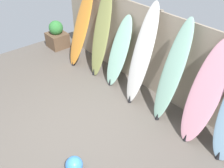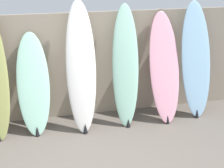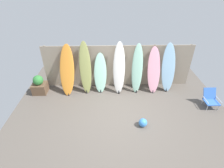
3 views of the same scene
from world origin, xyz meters
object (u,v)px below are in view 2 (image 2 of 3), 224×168
Objects in this scene: surfboard_seafoam_2 at (33,85)px; surfboard_seafoam_4 at (125,67)px; surfboard_white_3 at (81,69)px; surfboard_pink_5 at (164,69)px; surfboard_skyblue_6 at (196,61)px.

surfboard_seafoam_4 reaches higher than surfboard_seafoam_2.
surfboard_seafoam_4 is at bearing 2.27° from surfboard_white_3.
surfboard_white_3 is 1.13× the size of surfboard_pink_5.
surfboard_seafoam_4 is at bearing -1.90° from surfboard_seafoam_2.
surfboard_skyblue_6 is (0.58, 0.02, 0.08)m from surfboard_pink_5.
surfboard_skyblue_6 reaches higher than surfboard_seafoam_2.
surfboard_pink_5 is 0.92× the size of surfboard_skyblue_6.
surfboard_skyblue_6 reaches higher than surfboard_seafoam_4.
surfboard_skyblue_6 is at bearing 1.43° from surfboard_seafoam_4.
surfboard_white_3 is 0.72m from surfboard_seafoam_4.
surfboard_seafoam_4 is at bearing -179.23° from surfboard_pink_5.
surfboard_seafoam_2 is 1.48m from surfboard_seafoam_4.
surfboard_seafoam_4 is (0.72, 0.03, -0.04)m from surfboard_white_3.
surfboard_seafoam_2 is 0.79× the size of surfboard_skyblue_6.
surfboard_seafoam_4 is 0.68m from surfboard_pink_5.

